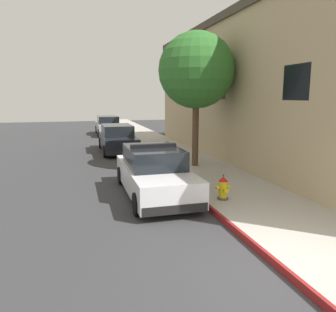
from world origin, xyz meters
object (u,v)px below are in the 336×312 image
at_px(police_cruiser, 154,173).
at_px(street_tree, 196,71).
at_px(fire_hydrant, 223,188).
at_px(parked_car_silver_ahead, 118,139).
at_px(parked_car_dark_far, 108,126).

xyz_separation_m(police_cruiser, street_tree, (2.63, 3.35, 3.51)).
relative_size(fire_hydrant, street_tree, 0.13).
relative_size(parked_car_silver_ahead, fire_hydrant, 6.37).
xyz_separation_m(parked_car_silver_ahead, street_tree, (2.74, -5.67, 3.52)).
height_order(parked_car_silver_ahead, parked_car_dark_far, same).
bearing_deg(parked_car_silver_ahead, fire_hydrant, -80.05).
bearing_deg(police_cruiser, parked_car_dark_far, 89.43).
bearing_deg(street_tree, parked_car_dark_far, 99.45).
bearing_deg(street_tree, parked_car_silver_ahead, 115.78).
bearing_deg(fire_hydrant, parked_car_dark_far, 94.56).
distance_m(parked_car_silver_ahead, fire_hydrant, 10.70).
bearing_deg(parked_car_dark_far, fire_hydrant, -85.44).
xyz_separation_m(parked_car_silver_ahead, parked_car_dark_far, (0.28, 9.08, 0.00)).
xyz_separation_m(police_cruiser, parked_car_dark_far, (0.18, 18.10, -0.00)).
distance_m(police_cruiser, parked_car_silver_ahead, 9.02).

